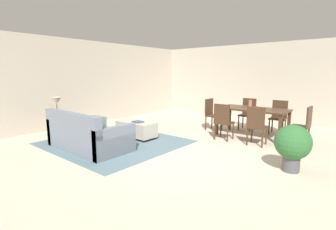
{
  "coord_description": "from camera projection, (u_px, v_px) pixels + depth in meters",
  "views": [
    {
      "loc": [
        2.8,
        -4.04,
        1.67
      ],
      "look_at": [
        -1.29,
        0.88,
        0.59
      ],
      "focal_mm": 26.7,
      "sensor_mm": 36.0,
      "label": 1
    }
  ],
  "objects": [
    {
      "name": "potted_plant",
      "position": [
        293.0,
        144.0,
        4.22
      ],
      "size": [
        0.6,
        0.6,
        0.81
      ],
      "color": "#4C4C51",
      "rests_on": "ground_plane"
    },
    {
      "name": "wall_back",
      "position": [
        272.0,
        82.0,
        8.67
      ],
      "size": [
        9.0,
        0.12,
        2.7
      ],
      "primitive_type": "cube",
      "color": "#BCB2A0",
      "rests_on": "ground_plane"
    },
    {
      "name": "vase_centerpiece",
      "position": [
        250.0,
        104.0,
        6.51
      ],
      "size": [
        0.09,
        0.09,
        0.21
      ],
      "primitive_type": "cylinder",
      "color": "#B26659",
      "rests_on": "dining_table"
    },
    {
      "name": "table_lamp",
      "position": [
        56.0,
        102.0,
        6.22
      ],
      "size": [
        0.26,
        0.26,
        0.52
      ],
      "color": "brown",
      "rests_on": "side_table"
    },
    {
      "name": "ottoman_table",
      "position": [
        136.0,
        129.0,
        6.49
      ],
      "size": [
        1.07,
        0.51,
        0.42
      ],
      "color": "#B7AD9E",
      "rests_on": "ground_plane"
    },
    {
      "name": "area_rug",
      "position": [
        115.0,
        142.0,
        6.08
      ],
      "size": [
        3.0,
        2.8,
        0.01
      ],
      "primitive_type": "cube",
      "color": "slate",
      "rests_on": "ground_plane"
    },
    {
      "name": "side_table",
      "position": [
        58.0,
        122.0,
        6.3
      ],
      "size": [
        0.4,
        0.4,
        0.55
      ],
      "color": "olive",
      "rests_on": "ground_plane"
    },
    {
      "name": "dining_chair_far_right",
      "position": [
        279.0,
        115.0,
        6.9
      ],
      "size": [
        0.43,
        0.43,
        0.92
      ],
      "color": "#422B1C",
      "rests_on": "ground_plane"
    },
    {
      "name": "ground_plane",
      "position": [
        189.0,
        156.0,
        5.1
      ],
      "size": [
        10.8,
        10.8,
        0.0
      ],
      "primitive_type": "plane",
      "color": "beige"
    },
    {
      "name": "book_on_ottoman",
      "position": [
        138.0,
        122.0,
        6.37
      ],
      "size": [
        0.27,
        0.22,
        0.03
      ],
      "primitive_type": "cube",
      "rotation": [
        0.0,
        0.0,
        -0.07
      ],
      "color": "#3F4C72",
      "rests_on": "ottoman_table"
    },
    {
      "name": "dining_table",
      "position": [
        252.0,
        112.0,
        6.53
      ],
      "size": [
        1.75,
        0.89,
        0.76
      ],
      "color": "#422B1C",
      "rests_on": "ground_plane"
    },
    {
      "name": "dining_chair_near_left",
      "position": [
        223.0,
        120.0,
        6.21
      ],
      "size": [
        0.42,
        0.42,
        0.92
      ],
      "color": "#422B1C",
      "rests_on": "ground_plane"
    },
    {
      "name": "couch",
      "position": [
        88.0,
        136.0,
        5.53
      ],
      "size": [
        1.95,
        0.99,
        0.86
      ],
      "color": "slate",
      "rests_on": "ground_plane"
    },
    {
      "name": "dining_chair_head_west",
      "position": [
        212.0,
        112.0,
        7.36
      ],
      "size": [
        0.41,
        0.41,
        0.92
      ],
      "color": "#422B1C",
      "rests_on": "ground_plane"
    },
    {
      "name": "dining_chair_far_left",
      "position": [
        248.0,
        112.0,
        7.45
      ],
      "size": [
        0.41,
        0.41,
        0.92
      ],
      "color": "#422B1C",
      "rests_on": "ground_plane"
    },
    {
      "name": "wall_left",
      "position": [
        85.0,
        83.0,
        8.09
      ],
      "size": [
        0.12,
        11.0,
        2.7
      ],
      "primitive_type": "cube",
      "color": "#BCB2A0",
      "rests_on": "ground_plane"
    },
    {
      "name": "dining_chair_near_right",
      "position": [
        257.0,
        124.0,
        5.71
      ],
      "size": [
        0.43,
        0.43,
        0.92
      ],
      "color": "#422B1C",
      "rests_on": "ground_plane"
    },
    {
      "name": "dining_chair_head_east",
      "position": [
        304.0,
        123.0,
        5.76
      ],
      "size": [
        0.41,
        0.41,
        0.92
      ],
      "color": "#422B1C",
      "rests_on": "ground_plane"
    }
  ]
}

